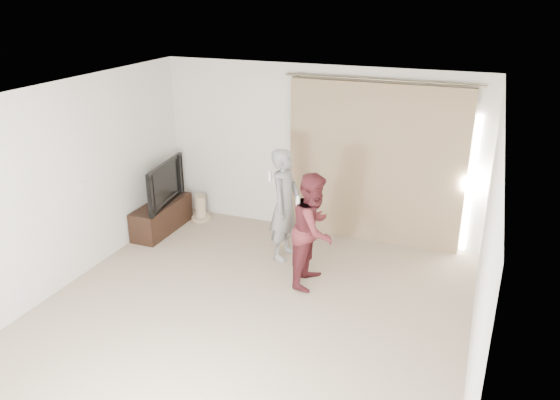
% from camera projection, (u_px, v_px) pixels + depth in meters
% --- Properties ---
extents(floor, '(5.50, 5.50, 0.00)m').
position_uv_depth(floor, '(244.00, 319.00, 6.42)').
color(floor, tan).
rests_on(floor, ground).
extents(wall_back, '(5.00, 0.04, 2.60)m').
position_uv_depth(wall_back, '(318.00, 151.00, 8.32)').
color(wall_back, silver).
rests_on(wall_back, ground).
extents(wall_left, '(0.04, 5.50, 2.60)m').
position_uv_depth(wall_left, '(59.00, 189.00, 6.78)').
color(wall_left, silver).
rests_on(wall_left, ground).
extents(ceiling, '(5.00, 5.50, 0.01)m').
position_uv_depth(ceiling, '(238.00, 99.00, 5.46)').
color(ceiling, white).
rests_on(ceiling, wall_back).
extents(curtain, '(2.80, 0.11, 2.46)m').
position_uv_depth(curtain, '(375.00, 165.00, 7.99)').
color(curtain, tan).
rests_on(curtain, ground).
extents(tv_console, '(0.42, 1.20, 0.46)m').
position_uv_depth(tv_console, '(162.00, 217.00, 8.66)').
color(tv_console, black).
rests_on(tv_console, ground).
extents(tv, '(0.31, 1.19, 0.68)m').
position_uv_depth(tv, '(159.00, 183.00, 8.45)').
color(tv, black).
rests_on(tv, tv_console).
extents(scratching_post, '(0.32, 0.32, 0.43)m').
position_uv_depth(scratching_post, '(201.00, 210.00, 9.07)').
color(scratching_post, tan).
rests_on(scratching_post, ground).
extents(person_man, '(0.43, 0.61, 1.61)m').
position_uv_depth(person_man, '(285.00, 205.00, 7.61)').
color(person_man, gray).
rests_on(person_man, ground).
extents(person_woman, '(0.59, 0.75, 1.51)m').
position_uv_depth(person_woman, '(314.00, 230.00, 6.95)').
color(person_woman, '#5B2026').
rests_on(person_woman, ground).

